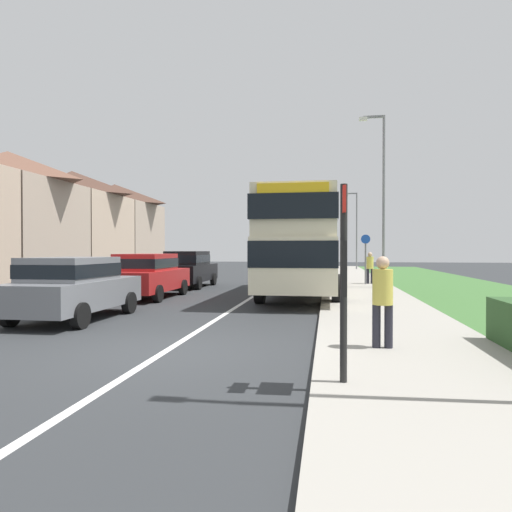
# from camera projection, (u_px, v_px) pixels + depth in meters

# --- Properties ---
(ground_plane) EXTENTS (120.00, 120.00, 0.00)m
(ground_plane) POSITION_uv_depth(u_px,v_px,m) (164.00, 352.00, 7.85)
(ground_plane) COLOR #2D3033
(lane_marking_centre) EXTENTS (0.14, 60.00, 0.01)m
(lane_marking_centre) POSITION_uv_depth(u_px,v_px,m) (246.00, 301.00, 15.75)
(lane_marking_centre) COLOR silver
(lane_marking_centre) RESTS_ON ground_plane
(pavement_near_side) EXTENTS (3.20, 68.00, 0.12)m
(pavement_near_side) POSITION_uv_depth(u_px,v_px,m) (376.00, 309.00, 13.12)
(pavement_near_side) COLOR #9E998E
(pavement_near_side) RESTS_ON ground_plane
(double_decker_bus) EXTENTS (2.80, 10.22, 3.70)m
(double_decker_bus) POSITION_uv_depth(u_px,v_px,m) (302.00, 241.00, 17.57)
(double_decker_bus) COLOR beige
(double_decker_bus) RESTS_ON ground_plane
(parked_car_grey) EXTENTS (1.96, 4.10, 1.59)m
(parked_car_grey) POSITION_uv_depth(u_px,v_px,m) (73.00, 285.00, 11.48)
(parked_car_grey) COLOR slate
(parked_car_grey) RESTS_ON ground_plane
(parked_car_red) EXTENTS (1.96, 4.34, 1.63)m
(parked_car_red) POSITION_uv_depth(u_px,v_px,m) (148.00, 274.00, 16.68)
(parked_car_red) COLOR #B21E1E
(parked_car_red) RESTS_ON ground_plane
(parked_car_black) EXTENTS (1.91, 4.35, 1.72)m
(parked_car_black) POSITION_uv_depth(u_px,v_px,m) (188.00, 268.00, 21.59)
(parked_car_black) COLOR black
(parked_car_black) RESTS_ON ground_plane
(pedestrian_at_stop) EXTENTS (0.34, 0.34, 1.67)m
(pedestrian_at_stop) POSITION_uv_depth(u_px,v_px,m) (383.00, 297.00, 7.67)
(pedestrian_at_stop) COLOR #23232D
(pedestrian_at_stop) RESTS_ON ground_plane
(pedestrian_walking_away) EXTENTS (0.34, 0.34, 1.67)m
(pedestrian_walking_away) POSITION_uv_depth(u_px,v_px,m) (370.00, 266.00, 22.29)
(pedestrian_walking_away) COLOR #23232D
(pedestrian_walking_away) RESTS_ON ground_plane
(bus_stop_sign) EXTENTS (0.09, 0.52, 2.60)m
(bus_stop_sign) POSITION_uv_depth(u_px,v_px,m) (344.00, 269.00, 5.67)
(bus_stop_sign) COLOR black
(bus_stop_sign) RESTS_ON ground_plane
(cycle_route_sign) EXTENTS (0.44, 0.08, 2.52)m
(cycle_route_sign) POSITION_uv_depth(u_px,v_px,m) (366.00, 257.00, 21.90)
(cycle_route_sign) COLOR slate
(cycle_route_sign) RESTS_ON ground_plane
(street_lamp_mid) EXTENTS (1.14, 0.20, 7.72)m
(street_lamp_mid) POSITION_uv_depth(u_px,v_px,m) (381.00, 190.00, 20.05)
(street_lamp_mid) COLOR slate
(street_lamp_mid) RESTS_ON ground_plane
(street_lamp_far) EXTENTS (1.14, 0.20, 6.76)m
(street_lamp_far) POSITION_uv_depth(u_px,v_px,m) (355.00, 225.00, 39.55)
(street_lamp_far) COLOR slate
(street_lamp_far) RESTS_ON ground_plane
(house_terrace_far_side) EXTENTS (6.39, 25.42, 7.25)m
(house_terrace_far_side) POSITION_uv_depth(u_px,v_px,m) (44.00, 220.00, 28.29)
(house_terrace_far_side) COLOR #C1A88E
(house_terrace_far_side) RESTS_ON ground_plane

